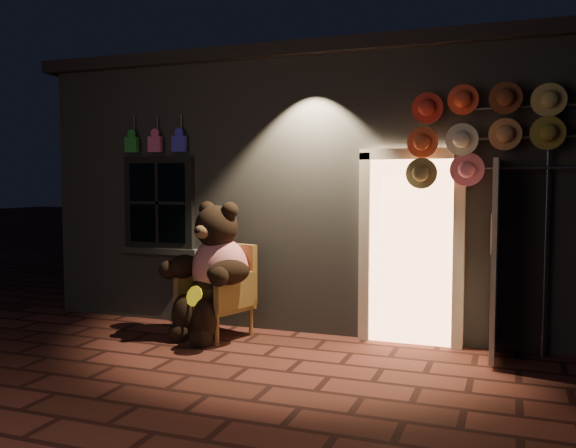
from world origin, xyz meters
The scene contains 5 objects.
ground centered at (0.00, 0.00, 0.00)m, with size 60.00×60.00×0.00m, color brown.
shop_building centered at (0.00, 3.99, 1.74)m, with size 7.30×5.95×3.51m.
wicker_armchair centered at (-0.82, 1.06, 0.54)m, with size 0.90×0.86×1.08m.
teddy_bear centered at (-0.85, 0.93, 0.77)m, with size 1.12×1.04×1.63m.
hat_rack centered at (2.07, 1.28, 2.31)m, with size 1.72×0.22×2.82m.
Camera 1 is at (2.41, -5.37, 1.83)m, focal length 38.00 mm.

